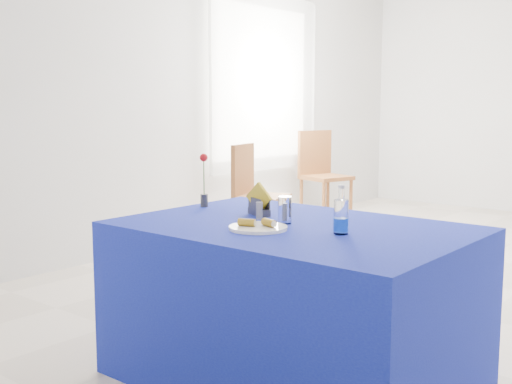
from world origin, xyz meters
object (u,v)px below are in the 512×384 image
blue_table (293,303)px  chair_win_a (253,188)px  plate (258,228)px  water_bottle (341,218)px  chair_win_b (321,169)px

blue_table → chair_win_a: size_ratio=1.66×
plate → blue_table: plate is taller
plate → chair_win_a: 3.03m
water_bottle → chair_win_b: bearing=124.7°
chair_win_a → blue_table: bearing=-152.6°
blue_table → chair_win_a: (-2.00, 2.12, 0.18)m
plate → water_bottle: (0.34, 0.15, 0.06)m
chair_win_a → plate: bearing=-155.9°
plate → chair_win_a: bearing=130.0°
plate → blue_table: (0.06, 0.19, -0.39)m
plate → blue_table: bearing=73.5°
chair_win_b → blue_table: bearing=-131.7°
chair_win_a → chair_win_b: bearing=-5.7°
blue_table → chair_win_b: (-2.28, 3.66, 0.22)m
water_bottle → chair_win_b: size_ratio=0.21×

